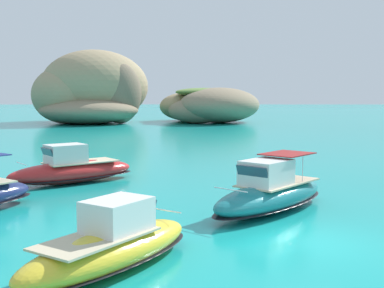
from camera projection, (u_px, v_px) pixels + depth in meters
ground_plane at (309, 243)px, 16.12m from camera, size 400.00×400.00×0.00m
islet_large at (87, 92)px, 81.87m from camera, size 23.63×25.23×11.88m
islet_small at (206, 105)px, 82.98m from camera, size 21.47×22.47×5.74m
motorboat_teal at (269, 194)px, 20.36m from camera, size 6.39×6.90×2.28m
motorboat_red at (70, 170)px, 26.78m from camera, size 6.95×6.02×2.10m
motorboat_yellow at (109, 246)px, 13.64m from camera, size 5.18×6.41×1.90m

